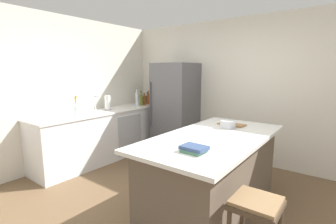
{
  "coord_description": "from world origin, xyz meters",
  "views": [
    {
      "loc": [
        1.62,
        -2.12,
        1.66
      ],
      "look_at": [
        -0.74,
        0.99,
        1.0
      ],
      "focal_mm": 26.02,
      "sensor_mm": 36.0,
      "label": 1
    }
  ],
  "objects_px": {
    "flower_vase": "(76,110)",
    "paper_towel_roll": "(108,103)",
    "mixing_bowl": "(228,124)",
    "vinegar_bottle": "(149,99)",
    "kitchen_island": "(213,173)",
    "whiskey_bottle": "(144,100)",
    "bar_stool": "(256,215)",
    "cookbook_stack": "(194,149)",
    "soda_bottle": "(137,99)",
    "syrup_bottle": "(147,99)",
    "sink_faucet": "(96,103)",
    "cutting_board": "(232,124)",
    "refrigerator": "(175,109)",
    "olive_oil_bottle": "(141,100)"
  },
  "relations": [
    {
      "from": "flower_vase",
      "to": "paper_towel_roll",
      "type": "height_order",
      "value": "flower_vase"
    },
    {
      "from": "flower_vase",
      "to": "mixing_bowl",
      "type": "distance_m",
      "value": 2.53
    },
    {
      "from": "vinegar_bottle",
      "to": "mixing_bowl",
      "type": "height_order",
      "value": "vinegar_bottle"
    },
    {
      "from": "kitchen_island",
      "to": "whiskey_bottle",
      "type": "distance_m",
      "value": 2.84
    },
    {
      "from": "flower_vase",
      "to": "mixing_bowl",
      "type": "bearing_deg",
      "value": 15.04
    },
    {
      "from": "bar_stool",
      "to": "vinegar_bottle",
      "type": "xyz_separation_m",
      "value": [
        -3.09,
        2.24,
        0.48
      ]
    },
    {
      "from": "cookbook_stack",
      "to": "mixing_bowl",
      "type": "distance_m",
      "value": 1.11
    },
    {
      "from": "paper_towel_roll",
      "to": "soda_bottle",
      "type": "xyz_separation_m",
      "value": [
        0.05,
        0.75,
        0.01
      ]
    },
    {
      "from": "paper_towel_roll",
      "to": "syrup_bottle",
      "type": "xyz_separation_m",
      "value": [
        -0.01,
        1.14,
        -0.03
      ]
    },
    {
      "from": "kitchen_island",
      "to": "sink_faucet",
      "type": "height_order",
      "value": "sink_faucet"
    },
    {
      "from": "sink_faucet",
      "to": "vinegar_bottle",
      "type": "relative_size",
      "value": 0.97
    },
    {
      "from": "vinegar_bottle",
      "to": "whiskey_bottle",
      "type": "height_order",
      "value": "vinegar_bottle"
    },
    {
      "from": "syrup_bottle",
      "to": "soda_bottle",
      "type": "height_order",
      "value": "soda_bottle"
    },
    {
      "from": "flower_vase",
      "to": "soda_bottle",
      "type": "distance_m",
      "value": 1.43
    },
    {
      "from": "flower_vase",
      "to": "soda_bottle",
      "type": "bearing_deg",
      "value": 88.32
    },
    {
      "from": "mixing_bowl",
      "to": "cutting_board",
      "type": "height_order",
      "value": "mixing_bowl"
    },
    {
      "from": "refrigerator",
      "to": "mixing_bowl",
      "type": "xyz_separation_m",
      "value": [
        1.57,
        -1.01,
        0.06
      ]
    },
    {
      "from": "refrigerator",
      "to": "soda_bottle",
      "type": "relative_size",
      "value": 4.86
    },
    {
      "from": "bar_stool",
      "to": "syrup_bottle",
      "type": "xyz_separation_m",
      "value": [
        -3.21,
        2.35,
        0.46
      ]
    },
    {
      "from": "flower_vase",
      "to": "cookbook_stack",
      "type": "distance_m",
      "value": 2.63
    },
    {
      "from": "soda_bottle",
      "to": "bar_stool",
      "type": "bearing_deg",
      "value": -31.74
    },
    {
      "from": "kitchen_island",
      "to": "flower_vase",
      "type": "relative_size",
      "value": 6.31
    },
    {
      "from": "bar_stool",
      "to": "sink_faucet",
      "type": "bearing_deg",
      "value": 163.63
    },
    {
      "from": "flower_vase",
      "to": "cutting_board",
      "type": "bearing_deg",
      "value": 19.55
    },
    {
      "from": "whiskey_bottle",
      "to": "mixing_bowl",
      "type": "relative_size",
      "value": 1.24
    },
    {
      "from": "sink_faucet",
      "to": "whiskey_bottle",
      "type": "distance_m",
      "value": 1.2
    },
    {
      "from": "refrigerator",
      "to": "mixing_bowl",
      "type": "height_order",
      "value": "refrigerator"
    },
    {
      "from": "kitchen_island",
      "to": "paper_towel_roll",
      "type": "bearing_deg",
      "value": 169.04
    },
    {
      "from": "olive_oil_bottle",
      "to": "cutting_board",
      "type": "xyz_separation_m",
      "value": [
        2.36,
        -0.68,
        -0.12
      ]
    },
    {
      "from": "sink_faucet",
      "to": "mixing_bowl",
      "type": "height_order",
      "value": "sink_faucet"
    },
    {
      "from": "cookbook_stack",
      "to": "cutting_board",
      "type": "relative_size",
      "value": 0.66
    },
    {
      "from": "kitchen_island",
      "to": "mixing_bowl",
      "type": "relative_size",
      "value": 10.17
    },
    {
      "from": "mixing_bowl",
      "to": "cutting_board",
      "type": "bearing_deg",
      "value": 98.92
    },
    {
      "from": "refrigerator",
      "to": "whiskey_bottle",
      "type": "height_order",
      "value": "refrigerator"
    },
    {
      "from": "syrup_bottle",
      "to": "flower_vase",
      "type": "bearing_deg",
      "value": -89.49
    },
    {
      "from": "olive_oil_bottle",
      "to": "mixing_bowl",
      "type": "height_order",
      "value": "olive_oil_bottle"
    },
    {
      "from": "mixing_bowl",
      "to": "cutting_board",
      "type": "relative_size",
      "value": 0.56
    },
    {
      "from": "paper_towel_roll",
      "to": "whiskey_bottle",
      "type": "distance_m",
      "value": 0.94
    },
    {
      "from": "sink_faucet",
      "to": "refrigerator",
      "type": "bearing_deg",
      "value": 53.63
    },
    {
      "from": "kitchen_island",
      "to": "cookbook_stack",
      "type": "relative_size",
      "value": 8.64
    },
    {
      "from": "kitchen_island",
      "to": "bar_stool",
      "type": "xyz_separation_m",
      "value": [
        0.72,
        -0.72,
        0.1
      ]
    },
    {
      "from": "kitchen_island",
      "to": "mixing_bowl",
      "type": "distance_m",
      "value": 0.68
    },
    {
      "from": "cookbook_stack",
      "to": "cutting_board",
      "type": "distance_m",
      "value": 1.31
    },
    {
      "from": "syrup_bottle",
      "to": "cookbook_stack",
      "type": "xyz_separation_m",
      "value": [
        2.61,
        -2.26,
        -0.07
      ]
    },
    {
      "from": "syrup_bottle",
      "to": "sink_faucet",
      "type": "bearing_deg",
      "value": -90.81
    },
    {
      "from": "kitchen_island",
      "to": "bar_stool",
      "type": "relative_size",
      "value": 3.02
    },
    {
      "from": "sink_faucet",
      "to": "cutting_board",
      "type": "distance_m",
      "value": 2.49
    },
    {
      "from": "bar_stool",
      "to": "cookbook_stack",
      "type": "relative_size",
      "value": 2.86
    },
    {
      "from": "paper_towel_roll",
      "to": "mixing_bowl",
      "type": "relative_size",
      "value": 1.52
    },
    {
      "from": "kitchen_island",
      "to": "cookbook_stack",
      "type": "xyz_separation_m",
      "value": [
        0.11,
        -0.64,
        0.48
      ]
    }
  ]
}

